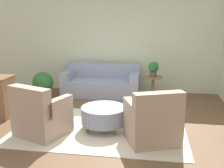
{
  "coord_description": "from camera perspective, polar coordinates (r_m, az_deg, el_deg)",
  "views": [
    {
      "loc": [
        0.94,
        -4.56,
        2.02
      ],
      "look_at": [
        0.15,
        0.55,
        0.75
      ],
      "focal_mm": 42.0,
      "sensor_mm": 36.0,
      "label": 1
    }
  ],
  "objects": [
    {
      "name": "ground_plane",
      "position": [
        5.07,
        -2.66,
        -9.67
      ],
      "size": [
        16.0,
        16.0,
        0.0
      ],
      "primitive_type": "plane",
      "color": "brown"
    },
    {
      "name": "wall_back",
      "position": [
        7.55,
        1.63,
        9.07
      ],
      "size": [
        9.69,
        0.12,
        2.8
      ],
      "color": "beige",
      "rests_on": "ground_plane"
    },
    {
      "name": "potted_plant_floor",
      "position": [
        7.21,
        -14.79,
        0.2
      ],
      "size": [
        0.55,
        0.55,
        0.68
      ],
      "color": "#4C4742",
      "rests_on": "ground_plane"
    },
    {
      "name": "armchair_right",
      "position": [
        4.45,
        8.88,
        -8.2
      ],
      "size": [
        1.02,
        0.99,
        0.93
      ],
      "color": "tan",
      "rests_on": "rug"
    },
    {
      "name": "rug",
      "position": [
        5.07,
        -2.66,
        -9.62
      ],
      "size": [
        3.21,
        2.07,
        0.01
      ],
      "color": "beige",
      "rests_on": "ground_plane"
    },
    {
      "name": "ottoman_table",
      "position": [
        4.96,
        -1.8,
        -6.72
      ],
      "size": [
        0.85,
        0.85,
        0.43
      ],
      "color": "#8E99B2",
      "rests_on": "rug"
    },
    {
      "name": "couch",
      "position": [
        7.2,
        -2.32,
        0.05
      ],
      "size": [
        2.08,
        0.86,
        0.83
      ],
      "color": "#8E99B2",
      "rests_on": "ground_plane"
    },
    {
      "name": "side_table",
      "position": [
        6.86,
        8.87,
        0.02
      ],
      "size": [
        0.48,
        0.48,
        0.6
      ],
      "color": "olive",
      "rests_on": "ground_plane"
    },
    {
      "name": "potted_plant_on_side_table",
      "position": [
        6.78,
        9.0,
        3.42
      ],
      "size": [
        0.27,
        0.27,
        0.38
      ],
      "color": "#4C4742",
      "rests_on": "side_table"
    },
    {
      "name": "armchair_left",
      "position": [
        4.85,
        -15.33,
        -6.67
      ],
      "size": [
        1.02,
        0.99,
        0.93
      ],
      "color": "tan",
      "rests_on": "rug"
    }
  ]
}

